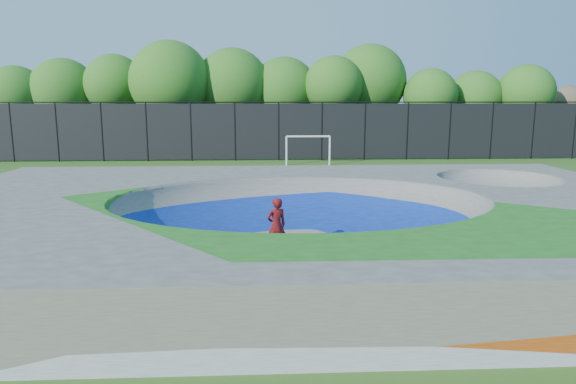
% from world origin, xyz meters
% --- Properties ---
extents(ground, '(120.00, 120.00, 0.00)m').
position_xyz_m(ground, '(0.00, 0.00, 0.00)').
color(ground, '#2E5617').
rests_on(ground, ground).
extents(skate_deck, '(22.00, 14.00, 1.50)m').
position_xyz_m(skate_deck, '(0.00, 0.00, 0.75)').
color(skate_deck, gray).
rests_on(skate_deck, ground).
extents(skater, '(0.68, 0.57, 1.59)m').
position_xyz_m(skater, '(-0.71, -0.53, 0.80)').
color(skater, '#B6100E').
rests_on(skater, ground).
extents(skateboard, '(0.78, 0.59, 0.05)m').
position_xyz_m(skateboard, '(-0.71, -0.53, 0.03)').
color(skateboard, black).
rests_on(skateboard, ground).
extents(soccer_goal, '(2.91, 0.12, 1.92)m').
position_xyz_m(soccer_goal, '(1.82, 18.32, 1.33)').
color(soccer_goal, white).
rests_on(soccer_goal, ground).
extents(fence, '(48.09, 0.09, 4.04)m').
position_xyz_m(fence, '(0.00, 21.00, 2.10)').
color(fence, black).
rests_on(fence, ground).
extents(treeline, '(51.45, 7.99, 8.50)m').
position_xyz_m(treeline, '(-2.95, 26.12, 5.02)').
color(treeline, '#422F21').
rests_on(treeline, ground).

